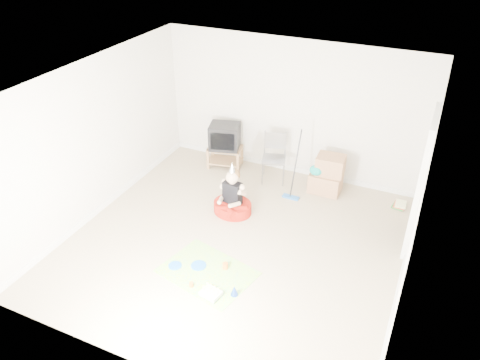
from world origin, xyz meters
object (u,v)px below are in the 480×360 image
at_px(tv_stand, 225,155).
at_px(seated_woman, 233,202).
at_px(crt_tv, 225,136).
at_px(folding_chair, 274,159).
at_px(cardboard_boxes, 327,175).
at_px(birthday_cake, 211,294).

distance_m(tv_stand, seated_woman, 1.61).
xyz_separation_m(crt_tv, folding_chair, (1.08, -0.12, -0.20)).
bearing_deg(crt_tv, seated_woman, -74.85).
bearing_deg(tv_stand, crt_tv, 116.57).
relative_size(crt_tv, cardboard_boxes, 0.79).
height_order(tv_stand, cardboard_boxes, cardboard_boxes).
height_order(cardboard_boxes, seated_woman, seated_woman).
relative_size(crt_tv, folding_chair, 0.60).
bearing_deg(folding_chair, crt_tv, 173.61).
height_order(tv_stand, seated_woman, seated_woman).
distance_m(crt_tv, cardboard_boxes, 2.12).
xyz_separation_m(tv_stand, cardboard_boxes, (2.09, -0.07, 0.09)).
bearing_deg(seated_woman, folding_chair, 78.41).
bearing_deg(birthday_cake, tv_stand, 112.88).
bearing_deg(folding_chair, tv_stand, 173.61).
distance_m(crt_tv, birthday_cake, 3.64).
relative_size(tv_stand, seated_woman, 0.76).
xyz_separation_m(folding_chair, seated_woman, (-0.26, -1.27, -0.25)).
xyz_separation_m(seated_woman, birthday_cake, (0.57, -1.91, -0.17)).
bearing_deg(folding_chair, birthday_cake, -84.38).
xyz_separation_m(crt_tv, cardboard_boxes, (2.09, -0.07, -0.32)).
bearing_deg(birthday_cake, seated_woman, 106.69).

